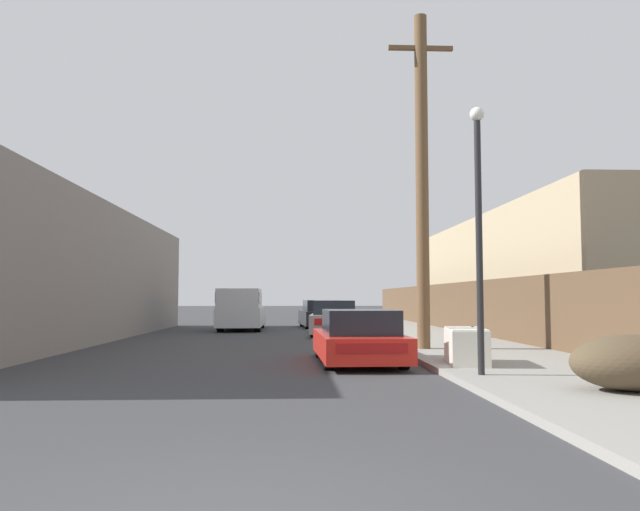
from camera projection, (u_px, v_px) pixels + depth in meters
The scene contains 12 objects.
sidewalk_curb at pixel (404, 330), 27.48m from camera, with size 4.20×63.00×0.12m, color gray.
discarded_fridge at pixel (466, 346), 12.92m from camera, with size 0.97×1.78×0.76m.
parked_sports_car_red at pixel (358, 339), 14.11m from camera, with size 1.89×4.34×1.22m.
car_parked_mid at pixel (334, 319), 24.56m from camera, with size 2.15×4.47×1.38m.
car_parked_far at pixel (321, 315), 31.06m from camera, with size 2.22×4.37×1.36m.
pickup_truck at pixel (241, 310), 28.34m from camera, with size 1.95×5.44×1.88m.
utility_pole at pixel (422, 176), 17.07m from camera, with size 1.80×0.35×9.21m.
street_lamp at pixel (479, 218), 11.23m from camera, with size 0.26×0.26×4.84m.
brush_pile at pixel (635, 363), 9.15m from camera, with size 1.90×1.31×0.82m.
wooden_fence at pixel (461, 307), 25.30m from camera, with size 0.08×43.50×2.00m, color brown.
building_left_block at pixel (13, 273), 21.36m from camera, with size 7.00×23.78×4.67m, color gray.
building_right_house at pixel (547, 274), 26.45m from camera, with size 6.00×19.42×4.94m, color tan.
Camera 1 is at (0.36, -3.94, 1.48)m, focal length 35.00 mm.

